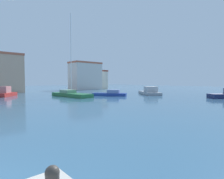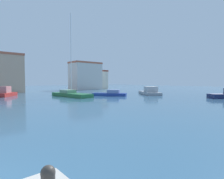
{
  "view_description": "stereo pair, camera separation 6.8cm",
  "coord_description": "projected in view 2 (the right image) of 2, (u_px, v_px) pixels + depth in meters",
  "views": [
    {
      "loc": [
        0.58,
        -4.92,
        2.78
      ],
      "look_at": [
        22.5,
        19.55,
        1.19
      ],
      "focal_mm": 29.48,
      "sensor_mm": 36.0,
      "label": 1
    },
    {
      "loc": [
        0.63,
        -4.97,
        2.78
      ],
      "look_at": [
        22.5,
        19.55,
        1.19
      ],
      "focal_mm": 29.48,
      "sensor_mm": 36.0,
      "label": 2
    }
  ],
  "objects": [
    {
      "name": "yacht_club",
      "position": [
        92.0,
        79.0,
        62.34
      ],
      "size": [
        9.65,
        5.73,
        6.38
      ],
      "color": "beige",
      "rests_on": "ground"
    },
    {
      "name": "sailboat_green_inner_mooring",
      "position": [
        71.0,
        94.0,
        32.14
      ],
      "size": [
        3.27,
        9.14,
        14.31
      ],
      "color": "#28703D",
      "rests_on": "water"
    },
    {
      "name": "harbor_office",
      "position": [
        4.0,
        73.0,
        43.29
      ],
      "size": [
        6.75,
        9.12,
        8.99
      ],
      "color": "tan",
      "rests_on": "ground"
    },
    {
      "name": "water",
      "position": [
        74.0,
        99.0,
        28.3
      ],
      "size": [
        160.0,
        160.0,
        0.0
      ],
      "primitive_type": "plane",
      "color": "#38607F",
      "rests_on": "ground"
    },
    {
      "name": "warehouse_block",
      "position": [
        85.0,
        76.0,
        57.75
      ],
      "size": [
        9.45,
        5.59,
        8.55
      ],
      "color": "beige",
      "rests_on": "ground"
    },
    {
      "name": "motorboat_grey_mid_harbor",
      "position": [
        150.0,
        92.0,
        37.01
      ],
      "size": [
        7.07,
        7.99,
        1.62
      ],
      "color": "gray",
      "rests_on": "water"
    },
    {
      "name": "motorboat_blue_distant_east",
      "position": [
        110.0,
        94.0,
        33.63
      ],
      "size": [
        5.11,
        6.03,
        1.11
      ],
      "color": "#233D93",
      "rests_on": "water"
    },
    {
      "name": "motorboat_red_behind_lamppost",
      "position": [
        7.0,
        93.0,
        32.25
      ],
      "size": [
        4.1,
        4.65,
        1.81
      ],
      "color": "#B22823",
      "rests_on": "water"
    }
  ]
}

